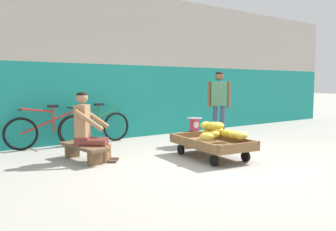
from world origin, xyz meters
name	(u,v)px	position (x,y,z in m)	size (l,w,h in m)	color
ground_plane	(217,165)	(0.00, 0.00, 0.00)	(80.00, 80.00, 0.00)	#A39E93
back_wall	(116,66)	(0.00, 3.35, 1.69)	(16.00, 0.30, 3.38)	#19847A
banana_cart	(212,144)	(0.28, 0.41, 0.24)	(1.02, 1.54, 0.36)	brown
banana_pile	(217,131)	(0.38, 0.38, 0.47)	(0.92, 1.04, 0.27)	gold
low_bench	(83,149)	(-1.60, 1.49, 0.20)	(0.41, 1.13, 0.27)	brown
vendor_seated	(88,127)	(-1.53, 1.43, 0.57)	(0.74, 0.69, 1.14)	#9E704C
plastic_crate	(194,139)	(0.73, 1.40, 0.15)	(0.36, 0.28, 0.30)	red
weighing_scale	(194,125)	(0.73, 1.40, 0.45)	(0.30, 0.30, 0.29)	#28282D
bicycle_near_left	(48,131)	(-1.70, 2.98, 0.35)	(1.66, 0.48, 0.86)	black
bicycle_far_left	(95,127)	(-0.71, 2.97, 0.35)	(1.66, 0.48, 0.86)	black
customer_adult	(219,99)	(1.53, 1.52, 0.95)	(0.36, 0.38, 1.53)	#38425B
shopping_bag	(208,145)	(0.66, 0.91, 0.12)	(0.18, 0.12, 0.24)	silver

